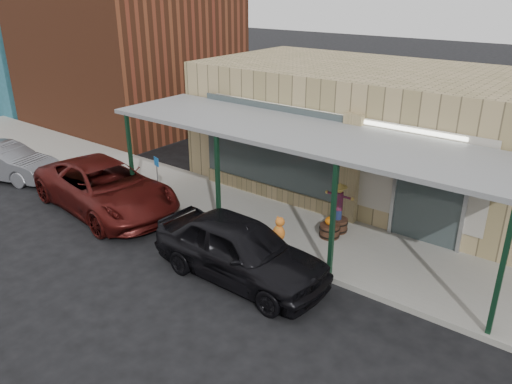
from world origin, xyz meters
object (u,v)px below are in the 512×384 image
Objects in this scene: car_grey at (5,162)px; barrel_scarecrow at (338,215)px; handicap_sign at (157,172)px; parked_sedan at (240,249)px; barrel_pumpkin at (330,229)px; car_maroon at (105,187)px.

barrel_scarecrow is at bearing -92.22° from car_grey.
handicap_sign is 0.31× the size of parked_sedan.
parked_sedan is at bearing -109.15° from barrel_scarecrow.
barrel_pumpkin is 0.14× the size of parked_sedan.
barrel_pumpkin is at bearing -62.43° from car_maroon.
handicap_sign is (-5.83, -1.07, 0.68)m from barrel_pumpkin.
car_grey is at bearing 103.26° from car_maroon.
handicap_sign is 1.68m from car_maroon.
handicap_sign is at bearing -90.64° from car_grey.
barrel_scarecrow is 0.32× the size of parked_sedan.
barrel_pumpkin is 0.46× the size of handicap_sign.
car_maroon is (-6.70, -2.92, 0.12)m from barrel_scarecrow.
parked_sedan is at bearing -5.14° from handicap_sign.
handicap_sign is (-5.83, -1.51, 0.41)m from barrel_scarecrow.
car_maroon is at bearing -102.43° from car_grey.
parked_sedan reaches higher than car_grey.
car_maroon is (-0.87, -1.41, -0.29)m from handicap_sign.
barrel_pumpkin is 5.97m from handicap_sign.
barrel_scarecrow reaches higher than barrel_pumpkin.
barrel_scarecrow is at bearing 29.96° from handicap_sign.
barrel_scarecrow is 1.05× the size of handicap_sign.
car_maroon is 5.29m from car_grey.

